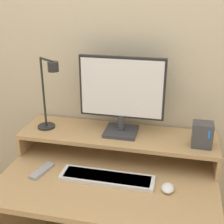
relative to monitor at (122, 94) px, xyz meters
name	(u,v)px	position (x,y,z in m)	size (l,w,h in m)	color
wall_back	(125,59)	(-0.02, 0.17, 0.15)	(6.00, 0.05, 2.50)	beige
desk	(109,209)	(-0.02, -0.22, -0.59)	(1.09, 0.72, 0.74)	tan
monitor_shelf	(118,137)	(-0.02, -0.02, -0.25)	(1.09, 0.30, 0.13)	tan
monitor	(122,94)	(0.00, 0.00, 0.00)	(0.46, 0.18, 0.43)	#38383D
desk_lamp	(49,93)	(-0.39, -0.06, 0.00)	(0.18, 0.15, 0.41)	black
router_dock	(202,135)	(0.43, -0.06, -0.17)	(0.10, 0.08, 0.13)	#3D3D42
keyboard	(106,178)	(-0.02, -0.27, -0.35)	(0.47, 0.12, 0.02)	silver
mouse	(168,188)	(0.28, -0.30, -0.35)	(0.06, 0.08, 0.03)	white
remote_control	(42,171)	(-0.36, -0.28, -0.36)	(0.08, 0.16, 0.02)	#99999E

